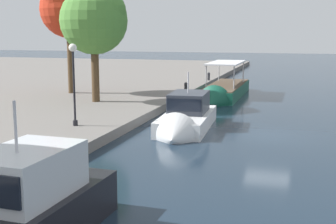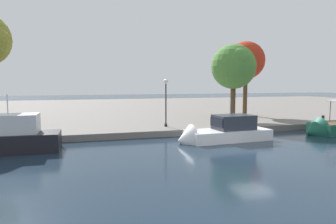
# 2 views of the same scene
# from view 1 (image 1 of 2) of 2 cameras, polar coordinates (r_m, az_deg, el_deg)

# --- Properties ---
(ground_plane) EXTENTS (220.00, 220.00, 0.00)m
(ground_plane) POSITION_cam_1_polar(r_m,az_deg,el_deg) (26.37, 12.35, -2.89)
(ground_plane) COLOR #192838
(motor_yacht_1) EXTENTS (8.18, 3.11, 4.41)m
(motor_yacht_1) POSITION_cam_1_polar(r_m,az_deg,el_deg) (27.13, 2.16, -1.15)
(motor_yacht_1) COLOR white
(motor_yacht_1) RESTS_ON ground_plane
(tour_boat_2) EXTENTS (12.29, 2.98, 4.18)m
(tour_boat_2) POSITION_cam_1_polar(r_m,az_deg,el_deg) (41.22, 6.92, 2.33)
(tour_boat_2) COLOR #14513D
(tour_boat_2) RESTS_ON ground_plane
(mooring_bollard_0) EXTENTS (0.31, 0.31, 0.88)m
(mooring_bollard_0) POSITION_cam_1_polar(r_m,az_deg,el_deg) (50.80, 5.06, 4.48)
(mooring_bollard_0) COLOR #2D2D33
(mooring_bollard_0) RESTS_ON dock_promenade
(mooring_bollard_1) EXTENTS (0.31, 0.31, 0.82)m
(mooring_bollard_1) POSITION_cam_1_polar(r_m,az_deg,el_deg) (40.92, 2.23, 3.19)
(mooring_bollard_1) COLOR #2D2D33
(mooring_bollard_1) RESTS_ON dock_promenade
(lamp_post) EXTENTS (0.44, 0.44, 4.55)m
(lamp_post) POSITION_cam_1_polar(r_m,az_deg,el_deg) (25.83, -11.64, 4.84)
(lamp_post) COLOR black
(lamp_post) RESTS_ON dock_promenade
(tree_1) EXTENTS (4.85, 4.85, 9.54)m
(tree_1) POSITION_cam_1_polar(r_m,az_deg,el_deg) (40.28, -12.39, 12.62)
(tree_1) COLOR #4C3823
(tree_1) RESTS_ON dock_promenade
(tree_2) EXTENTS (5.01, 5.01, 8.54)m
(tree_2) POSITION_cam_1_polar(r_m,az_deg,el_deg) (34.83, -9.15, 11.12)
(tree_2) COLOR #4C3823
(tree_2) RESTS_ON dock_promenade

